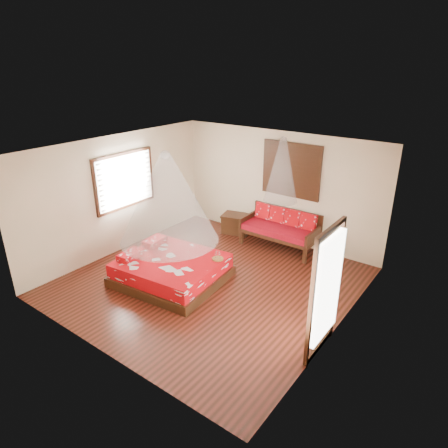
{
  "coord_description": "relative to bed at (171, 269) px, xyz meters",
  "views": [
    {
      "loc": [
        4.6,
        -5.73,
        4.38
      ],
      "look_at": [
        -0.02,
        0.51,
        1.15
      ],
      "focal_mm": 32.0,
      "sensor_mm": 36.0,
      "label": 1
    }
  ],
  "objects": [
    {
      "name": "wine_tray",
      "position": [
        0.81,
        0.58,
        0.3
      ],
      "size": [
        0.24,
        0.24,
        0.2
      ],
      "rotation": [
        0.0,
        0.0,
        0.29
      ],
      "color": "brown",
      "rests_on": "bed"
    },
    {
      "name": "mosquito_net_daybed",
      "position": [
        1.06,
        2.69,
        1.75
      ],
      "size": [
        0.79,
        0.79,
        1.5
      ],
      "primitive_type": "cone",
      "color": "silver",
      "rests_on": "ceiling"
    },
    {
      "name": "daybed",
      "position": [
        1.06,
        2.83,
        0.27
      ],
      "size": [
        1.88,
        0.84,
        0.96
      ],
      "color": "black",
      "rests_on": "floor"
    },
    {
      "name": "window_left",
      "position": [
        -2.0,
        0.64,
        1.45
      ],
      "size": [
        0.1,
        1.74,
        1.34
      ],
      "color": "black",
      "rests_on": "wall_left"
    },
    {
      "name": "mosquito_net_main",
      "position": [
        0.02,
        0.0,
        1.6
      ],
      "size": [
        1.99,
        1.99,
        1.8
      ],
      "primitive_type": "cone",
      "color": "silver",
      "rests_on": "ceiling"
    },
    {
      "name": "room",
      "position": [
        0.71,
        0.44,
        1.15
      ],
      "size": [
        5.54,
        5.54,
        2.84
      ],
      "color": "black",
      "rests_on": "ground"
    },
    {
      "name": "shutter_panel",
      "position": [
        1.06,
        3.16,
        1.65
      ],
      "size": [
        1.52,
        0.06,
        1.32
      ],
      "color": "black",
      "rests_on": "wall_back"
    },
    {
      "name": "bed",
      "position": [
        0.0,
        0.0,
        0.0
      ],
      "size": [
        2.24,
        2.07,
        0.64
      ],
      "rotation": [
        0.0,
        0.0,
        0.1
      ],
      "color": "black",
      "rests_on": "floor"
    },
    {
      "name": "glazed_door",
      "position": [
        3.43,
        -0.16,
        0.82
      ],
      "size": [
        0.08,
        1.02,
        2.16
      ],
      "color": "black",
      "rests_on": "floor"
    },
    {
      "name": "storage_chest",
      "position": [
        -0.33,
        2.89,
        0.01
      ],
      "size": [
        0.85,
        0.71,
        0.51
      ],
      "rotation": [
        0.0,
        0.0,
        0.26
      ],
      "color": "black",
      "rests_on": "floor"
    }
  ]
}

